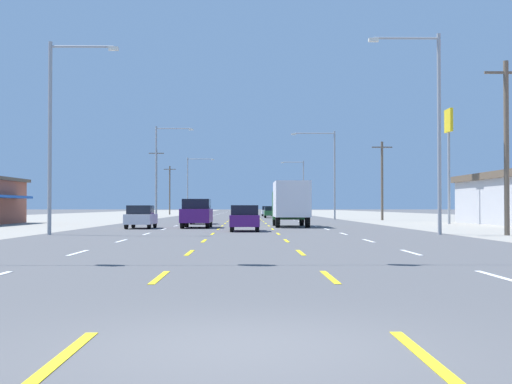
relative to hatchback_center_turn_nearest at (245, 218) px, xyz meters
The scene contains 24 objects.
ground_plane 32.50m from the hatchback_center_turn_nearest, 89.92° to the left, with size 572.00×572.00×0.00m, color #4C4C4F.
lot_apron_left 40.82m from the hatchback_center_turn_nearest, 127.25° to the left, with size 28.00×440.00×0.01m, color gray.
lot_apron_right 40.88m from the hatchback_center_turn_nearest, 52.65° to the left, with size 28.00×440.00×0.01m, color gray.
lane_markings 70.99m from the hatchback_center_turn_nearest, 89.96° to the left, with size 10.64×227.60×0.01m.
signal_span_wire 22.68m from the hatchback_center_turn_nearest, 90.46° to the right, with size 24.88×0.53×9.80m.
hatchback_center_turn_nearest is the anchor object (origin of this frame).
hatchback_far_left_near 8.69m from the hatchback_center_turn_nearest, 142.91° to the left, with size 1.72×3.90×1.54m.
suv_inner_left_mid 7.43m from the hatchback_center_turn_nearest, 116.44° to the left, with size 1.98×4.90×1.98m.
box_truck_inner_right_midfar 9.52m from the hatchback_center_turn_nearest, 69.56° to the left, with size 2.40×7.20×3.23m.
hatchback_inner_left_far 17.26m from the hatchback_center_turn_nearest, 102.30° to the left, with size 1.72×3.90×1.54m.
hatchback_center_turn_farther 29.98m from the hatchback_center_turn_nearest, 89.85° to the left, with size 1.72×3.90×1.54m.
sedan_inner_right_farthest 48.98m from the hatchback_center_turn_nearest, 86.06° to the left, with size 1.80×4.50×1.46m.
hatchback_inner_right_distant_a 64.64m from the hatchback_center_turn_nearest, 87.00° to the left, with size 1.72×3.90×1.54m.
pole_sign_right_row_1 24.87m from the hatchback_center_turn_nearest, 44.33° to the left, with size 0.24×1.77×9.69m.
streetlight_left_row_0 12.04m from the hatchback_center_turn_nearest, 152.97° to the right, with size 3.63×0.26×10.05m.
streetlight_right_row_0 12.22m from the hatchback_center_turn_nearest, 26.83° to the right, with size 3.79×0.26×10.55m.
streetlight_left_row_1 38.80m from the hatchback_center_turn_nearest, 104.60° to the left, with size 4.33×0.26×10.59m.
streetlight_right_row_1 38.77m from the hatchback_center_turn_nearest, 75.46° to the left, with size 5.03×0.26×10.07m.
streetlight_left_row_2 80.11m from the hatchback_center_turn_nearest, 96.90° to the left, with size 4.76×0.26×10.05m.
streetlight_right_row_2 80.11m from the hatchback_center_turn_nearest, 82.97° to the left, with size 4.03×0.26×9.52m.
utility_pole_right_row_0 15.13m from the hatchback_center_turn_nearest, 24.55° to the right, with size 2.20×0.26×8.88m.
utility_pole_right_row_1 35.95m from the hatchback_center_turn_nearest, 65.73° to the left, with size 2.20×0.26×8.44m.
utility_pole_left_row_2 60.63m from the hatchback_center_turn_nearest, 102.34° to the left, with size 2.20×0.26×9.82m.
utility_pole_left_row_3 86.74m from the hatchback_center_turn_nearest, 99.23° to the left, with size 2.20×0.26×8.93m.
Camera 1 is at (0.02, -7.14, 1.46)m, focal length 48.17 mm.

